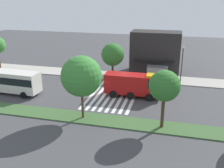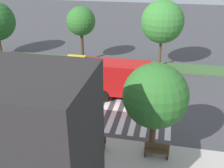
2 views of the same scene
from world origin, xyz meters
name	(u,v)px [view 1 (image 1 of 2)]	position (x,y,z in m)	size (l,w,h in m)	color
ground_plane	(104,94)	(0.00, 0.00, 0.00)	(120.00, 120.00, 0.00)	#424244
sidewalk	(118,76)	(0.00, 9.15, 0.07)	(60.00, 4.65, 0.14)	#ADA89E
median_strip	(85,118)	(0.00, -8.33, 0.07)	(60.00, 3.00, 0.14)	#3D6033
crosswalk	(114,95)	(1.50, 0.00, 0.01)	(6.75, 12.30, 0.01)	silver
fire_truck	(135,84)	(4.62, 0.20, 1.96)	(8.38, 2.79, 3.58)	#B71414
transit_bus	(6,80)	(-14.61, -3.07, 2.07)	(10.97, 3.21, 3.48)	silver
bus_stop_shelter	(157,71)	(7.23, 8.13, 1.89)	(3.50, 1.40, 2.46)	#4C4C51
bench_near_shelter	(134,76)	(3.23, 8.15, 0.59)	(1.60, 0.50, 0.90)	#4C3823
bench_west_of_shelter	(111,74)	(-0.96, 8.15, 0.59)	(1.60, 0.50, 0.90)	#4C3823
street_lamp	(182,62)	(11.19, 7.43, 3.86)	(0.36, 0.36, 6.32)	#2D2D30
storefront_building	(155,52)	(6.29, 13.77, 3.90)	(9.21, 5.41, 7.80)	#282626
sidewalk_tree_west	(113,55)	(-0.62, 7.83, 4.33)	(3.99, 3.99, 6.20)	#47301E
median_tree_far_west	(81,76)	(-0.30, -8.33, 5.41)	(4.81, 4.81, 7.68)	#513823
median_tree_west	(165,86)	(9.20, -8.33, 5.04)	(3.44, 3.44, 6.66)	#47301E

